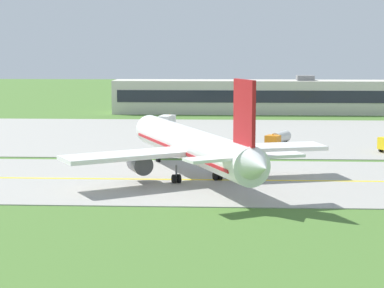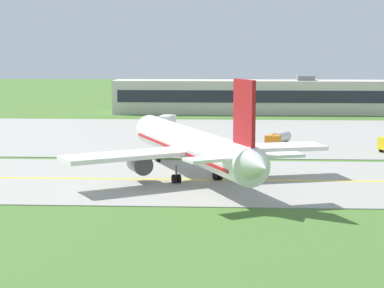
# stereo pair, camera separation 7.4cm
# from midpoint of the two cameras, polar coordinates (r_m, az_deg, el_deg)

# --- Properties ---
(ground_plane) EXTENTS (500.00, 500.00, 0.00)m
(ground_plane) POSITION_cam_midpoint_polar(r_m,az_deg,el_deg) (83.09, 0.77, -3.02)
(ground_plane) COLOR #47702D
(taxiway_strip) EXTENTS (240.00, 28.00, 0.10)m
(taxiway_strip) POSITION_cam_midpoint_polar(r_m,az_deg,el_deg) (83.08, 0.77, -2.98)
(taxiway_strip) COLOR #9E9B93
(taxiway_strip) RESTS_ON ground
(apron_pad) EXTENTS (140.00, 52.00, 0.10)m
(apron_pad) POSITION_cam_midpoint_polar(r_m,az_deg,el_deg) (124.70, 6.08, 0.69)
(apron_pad) COLOR #9E9B93
(apron_pad) RESTS_ON ground
(taxiway_centreline) EXTENTS (220.00, 0.60, 0.01)m
(taxiway_centreline) POSITION_cam_midpoint_polar(r_m,az_deg,el_deg) (83.07, 0.77, -2.94)
(taxiway_centreline) COLOR yellow
(taxiway_centreline) RESTS_ON taxiway_strip
(airplane_lead) EXTENTS (31.12, 37.67, 12.70)m
(airplane_lead) POSITION_cam_midpoint_polar(r_m,az_deg,el_deg) (82.84, 0.07, -0.15)
(airplane_lead) COLOR white
(airplane_lead) RESTS_ON ground
(service_truck_fuel) EXTENTS (3.20, 6.28, 2.60)m
(service_truck_fuel) POSITION_cam_midpoint_polar(r_m,az_deg,el_deg) (135.13, -2.05, 1.93)
(service_truck_fuel) COLOR silver
(service_truck_fuel) RESTS_ON ground
(service_truck_catering) EXTENTS (4.61, 6.26, 2.65)m
(service_truck_catering) POSITION_cam_midpoint_polar(r_m,az_deg,el_deg) (108.73, 7.13, 0.38)
(service_truck_catering) COLOR orange
(service_truck_catering) RESTS_ON ground
(terminal_building) EXTENTS (64.74, 9.21, 9.05)m
(terminal_building) POSITION_cam_midpoint_polar(r_m,az_deg,el_deg) (165.74, 4.84, 3.89)
(terminal_building) COLOR beige
(terminal_building) RESTS_ON ground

